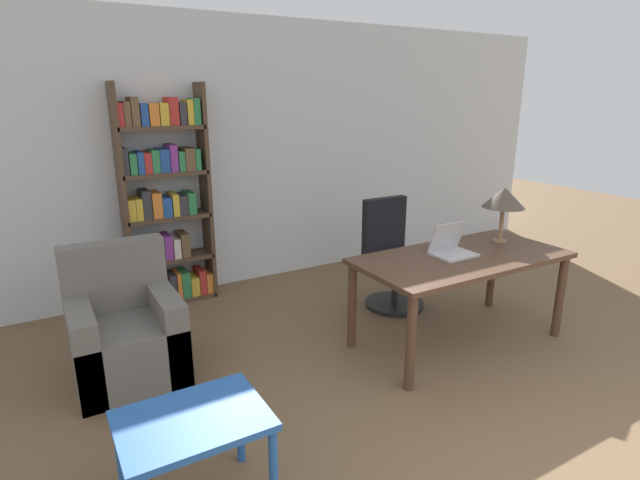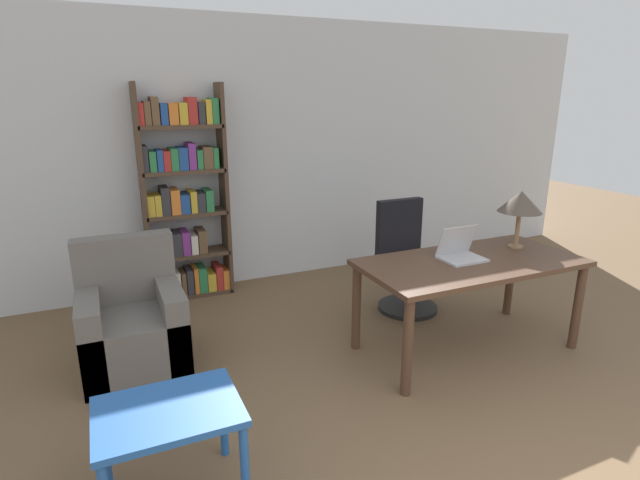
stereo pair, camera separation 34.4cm
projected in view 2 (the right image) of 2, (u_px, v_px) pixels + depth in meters
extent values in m
cube|color=silver|center=(278.00, 154.00, 5.27)|extent=(8.00, 0.06, 2.70)
cube|color=#4C3323|center=(471.00, 263.00, 3.81)|extent=(1.71, 0.83, 0.04)
cylinder|color=#4C3323|center=(407.00, 348.00, 3.29)|extent=(0.07, 0.07, 0.70)
cylinder|color=#4C3323|center=(578.00, 307.00, 3.92)|extent=(0.07, 0.07, 0.70)
cylinder|color=#4C3323|center=(356.00, 307.00, 3.91)|extent=(0.07, 0.07, 0.70)
cylinder|color=#4C3323|center=(510.00, 278.00, 4.54)|extent=(0.07, 0.07, 0.70)
cube|color=#B2B2B7|center=(462.00, 259.00, 3.81)|extent=(0.32, 0.25, 0.02)
cube|color=#B2B2B7|center=(456.00, 240.00, 3.84)|extent=(0.32, 0.09, 0.24)
cube|color=white|center=(456.00, 240.00, 3.85)|extent=(0.29, 0.07, 0.21)
cylinder|color=olive|center=(515.00, 246.00, 4.13)|extent=(0.12, 0.12, 0.01)
cylinder|color=olive|center=(518.00, 229.00, 4.08)|extent=(0.04, 0.04, 0.29)
cone|color=#4C4238|center=(521.00, 201.00, 4.02)|extent=(0.35, 0.35, 0.17)
cylinder|color=black|center=(407.00, 307.00, 4.72)|extent=(0.55, 0.55, 0.04)
cylinder|color=#262626|center=(408.00, 290.00, 4.67)|extent=(0.06, 0.06, 0.31)
cube|color=black|center=(409.00, 269.00, 4.61)|extent=(0.49, 0.49, 0.10)
cube|color=black|center=(399.00, 229.00, 4.69)|extent=(0.46, 0.08, 0.57)
cube|color=#2356A3|center=(168.00, 412.00, 2.37)|extent=(0.68, 0.50, 0.04)
cylinder|color=#2356A3|center=(245.00, 468.00, 2.38)|extent=(0.04, 0.04, 0.49)
cylinder|color=#2356A3|center=(104.00, 447.00, 2.52)|extent=(0.04, 0.04, 0.49)
cylinder|color=#2356A3|center=(223.00, 417.00, 2.76)|extent=(0.04, 0.04, 0.49)
cube|color=#66605B|center=(135.00, 340.00, 3.67)|extent=(0.72, 0.72, 0.43)
cube|color=#66605B|center=(125.00, 268.00, 3.78)|extent=(0.72, 0.16, 0.52)
cube|color=#66605B|center=(92.00, 337.00, 3.54)|extent=(0.16, 0.72, 0.61)
cube|color=#66605B|center=(172.00, 322.00, 3.76)|extent=(0.16, 0.72, 0.61)
cube|color=#4C3828|center=(143.00, 197.00, 4.64)|extent=(0.04, 0.28, 2.06)
cube|color=#4C3828|center=(224.00, 191.00, 4.94)|extent=(0.04, 0.28, 2.06)
cube|color=#4C3828|center=(193.00, 292.00, 5.08)|extent=(0.76, 0.28, 0.04)
cube|color=#333338|center=(157.00, 285.00, 4.90)|extent=(0.04, 0.24, 0.23)
cube|color=#2D7F47|center=(163.00, 286.00, 4.93)|extent=(0.06, 0.24, 0.18)
cube|color=silver|center=(170.00, 284.00, 4.95)|extent=(0.06, 0.24, 0.22)
cube|color=silver|center=(177.00, 282.00, 4.98)|extent=(0.05, 0.24, 0.24)
cube|color=brown|center=(183.00, 281.00, 5.00)|extent=(0.04, 0.24, 0.23)
cube|color=#333338|center=(189.00, 280.00, 5.02)|extent=(0.06, 0.24, 0.25)
cube|color=orange|center=(195.00, 278.00, 5.05)|extent=(0.04, 0.24, 0.26)
cube|color=#2D7F47|center=(201.00, 278.00, 5.07)|extent=(0.08, 0.24, 0.25)
cube|color=gold|center=(210.00, 279.00, 5.12)|extent=(0.08, 0.24, 0.18)
cube|color=#B72D28|center=(217.00, 276.00, 5.14)|extent=(0.06, 0.24, 0.24)
cube|color=orange|center=(225.00, 277.00, 5.18)|extent=(0.08, 0.24, 0.20)
cube|color=#4C3828|center=(190.00, 254.00, 4.96)|extent=(0.76, 0.28, 0.04)
cube|color=orange|center=(154.00, 247.00, 4.80)|extent=(0.06, 0.24, 0.19)
cube|color=#7F338C|center=(161.00, 245.00, 4.82)|extent=(0.05, 0.24, 0.22)
cube|color=#2D7F47|center=(167.00, 244.00, 4.84)|extent=(0.06, 0.24, 0.22)
cube|color=#333338|center=(176.00, 243.00, 4.87)|extent=(0.09, 0.24, 0.22)
cube|color=#7F338C|center=(185.00, 241.00, 4.91)|extent=(0.07, 0.24, 0.23)
cube|color=silver|center=(193.00, 243.00, 4.94)|extent=(0.06, 0.24, 0.19)
cube|color=brown|center=(201.00, 240.00, 4.97)|extent=(0.08, 0.24, 0.23)
cube|color=#4C3828|center=(187.00, 213.00, 4.84)|extent=(0.76, 0.28, 0.04)
cube|color=gold|center=(150.00, 205.00, 4.68)|extent=(0.07, 0.24, 0.19)
cube|color=gold|center=(157.00, 204.00, 4.71)|extent=(0.06, 0.24, 0.19)
cube|color=#333338|center=(165.00, 200.00, 4.72)|extent=(0.08, 0.24, 0.26)
cube|color=orange|center=(174.00, 201.00, 4.76)|extent=(0.08, 0.24, 0.23)
cube|color=#234C99|center=(184.00, 203.00, 4.80)|extent=(0.08, 0.24, 0.18)
cube|color=gold|center=(192.00, 201.00, 4.83)|extent=(0.06, 0.24, 0.20)
cube|color=#333338|center=(199.00, 201.00, 4.86)|extent=(0.08, 0.24, 0.18)
cube|color=#2D7F47|center=(208.00, 199.00, 4.89)|extent=(0.07, 0.24, 0.20)
cube|color=#4C3828|center=(183.00, 171.00, 4.73)|extent=(0.76, 0.28, 0.04)
cube|color=#333338|center=(144.00, 158.00, 4.55)|extent=(0.05, 0.24, 0.23)
cube|color=#2D7F47|center=(152.00, 161.00, 4.59)|extent=(0.06, 0.24, 0.18)
cube|color=#234C99|center=(159.00, 160.00, 4.61)|extent=(0.05, 0.24, 0.19)
cube|color=#B72D28|center=(166.00, 160.00, 4.64)|extent=(0.06, 0.24, 0.18)
cube|color=#2D7F47|center=(173.00, 159.00, 4.66)|extent=(0.07, 0.24, 0.20)
cube|color=#234C99|center=(182.00, 158.00, 4.69)|extent=(0.08, 0.24, 0.21)
cube|color=#7F338C|center=(190.00, 156.00, 4.72)|extent=(0.07, 0.24, 0.24)
cube|color=#2D7F47|center=(198.00, 159.00, 4.75)|extent=(0.05, 0.24, 0.18)
cube|color=brown|center=(206.00, 157.00, 4.78)|extent=(0.09, 0.24, 0.20)
cube|color=#2D7F47|center=(214.00, 157.00, 4.81)|extent=(0.05, 0.24, 0.19)
cube|color=#4C3828|center=(180.00, 126.00, 4.61)|extent=(0.76, 0.28, 0.04)
cube|color=#B72D28|center=(140.00, 114.00, 4.44)|extent=(0.05, 0.24, 0.20)
cube|color=brown|center=(146.00, 113.00, 4.46)|extent=(0.05, 0.24, 0.21)
cube|color=brown|center=(154.00, 111.00, 4.48)|extent=(0.07, 0.24, 0.25)
cube|color=#234C99|center=(163.00, 114.00, 4.52)|extent=(0.06, 0.24, 0.19)
cube|color=orange|center=(172.00, 114.00, 4.55)|extent=(0.08, 0.24, 0.19)
cube|color=gold|center=(182.00, 114.00, 4.59)|extent=(0.08, 0.24, 0.19)
cube|color=#B72D28|center=(191.00, 111.00, 4.61)|extent=(0.08, 0.24, 0.24)
cube|color=#333338|center=(200.00, 113.00, 4.65)|extent=(0.06, 0.24, 0.20)
cube|color=gold|center=(207.00, 112.00, 4.67)|extent=(0.05, 0.24, 0.22)
cube|color=#2D7F47|center=(213.00, 111.00, 4.70)|extent=(0.06, 0.24, 0.23)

